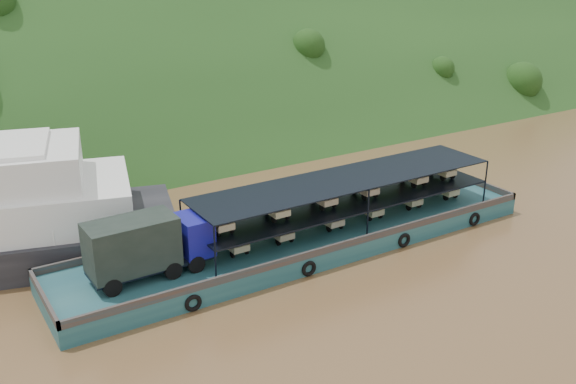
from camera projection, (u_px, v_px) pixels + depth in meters
ground at (334, 241)px, 45.87m from camera, size 160.00×160.00×0.00m
hillside at (152, 129)px, 74.39m from camera, size 140.00×39.60×39.60m
cargo_barge at (289, 237)px, 43.60m from camera, size 35.00×7.18×4.99m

